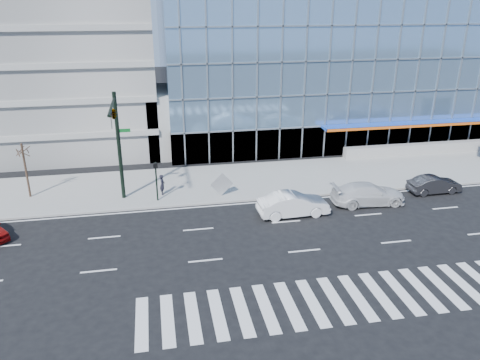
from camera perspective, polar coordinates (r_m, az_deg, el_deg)
The scene contains 13 objects.
ground at distance 32.13m, azimuth 5.63°, elevation -5.09°, with size 160.00×160.00×0.00m, color black.
sidewalk at distance 39.18m, azimuth 2.41°, elevation 0.10°, with size 120.00×8.00×0.15m, color gray.
theatre_building at distance 58.45m, azimuth 12.27°, elevation 14.22°, with size 42.00×26.00×15.00m, color #7299BE.
parking_garage at distance 54.95m, azimuth -23.75°, elevation 15.17°, with size 24.00×24.00×20.00m, color gray.
ramp_block at distance 46.98m, azimuth -7.54°, elevation 7.28°, with size 6.00×8.00×6.00m, color gray.
traffic_signal at distance 33.22m, azimuth -14.96°, elevation 6.53°, with size 1.14×5.74×8.00m.
ped_signal_post at distance 34.67m, azimuth -10.19°, elevation 0.55°, with size 0.30×0.33×3.00m.
street_tree_near at distance 37.81m, azimuth -24.99°, elevation 3.23°, with size 1.10×1.10×4.23m.
white_suv at distance 35.67m, azimuth 15.35°, elevation -1.63°, with size 2.22×5.46×1.59m, color silver.
white_sedan at distance 32.80m, azimuth 6.49°, elevation -2.97°, with size 1.74×4.99×1.64m, color white.
dark_sedan at distance 39.41m, azimuth 22.60°, elevation -0.52°, with size 1.43×4.11×1.35m, color black.
pedestrian at distance 36.16m, azimuth -9.45°, elevation -0.55°, with size 0.58×0.38×1.59m, color black.
tilted_panel at distance 35.43m, azimuth -2.24°, elevation -0.52°, with size 1.30×0.06×1.30m, color #A7A7A7.
Camera 1 is at (-8.42, -27.55, 14.21)m, focal length 35.00 mm.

